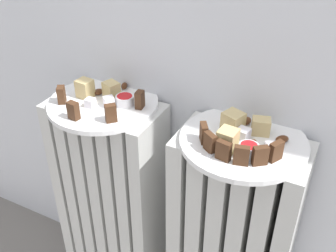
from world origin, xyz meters
TOP-DOWN VIEW (x-y plane):
  - radiator_left at (-0.18, 0.28)m, footprint 0.30×0.16m
  - radiator_right at (0.18, 0.28)m, footprint 0.30×0.16m
  - plate_left at (-0.18, 0.28)m, footprint 0.27×0.27m
  - plate_right at (0.18, 0.28)m, footprint 0.27×0.27m
  - dark_cake_slice_left_0 at (-0.26, 0.23)m, footprint 0.03×0.03m
  - dark_cake_slice_left_1 at (-0.19, 0.18)m, footprint 0.03×0.02m
  - dark_cake_slice_left_2 at (-0.11, 0.21)m, footprint 0.03×0.03m
  - dark_cake_slice_left_3 at (-0.08, 0.29)m, footprint 0.02×0.03m
  - marble_cake_slice_left_0 at (-0.23, 0.28)m, footprint 0.04×0.04m
  - marble_cake_slice_left_1 at (-0.17, 0.31)m, footprint 0.05×0.04m
  - turkish_delight_left_0 at (-0.15, 0.27)m, footprint 0.03×0.03m
  - turkish_delight_left_1 at (-0.19, 0.24)m, footprint 0.02×0.02m
  - medjool_date_left_0 at (-0.21, 0.30)m, footprint 0.03×0.03m
  - medjool_date_left_1 at (-0.17, 0.36)m, footprint 0.02×0.03m
  - jam_bowl_left at (-0.12, 0.29)m, footprint 0.04×0.04m
  - dark_cake_slice_right_0 at (0.11, 0.23)m, footprint 0.03×0.03m
  - dark_cake_slice_right_1 at (0.13, 0.21)m, footprint 0.03×0.03m
  - dark_cake_slice_right_2 at (0.16, 0.20)m, footprint 0.03×0.02m
  - dark_cake_slice_right_3 at (0.20, 0.20)m, footprint 0.03×0.02m
  - dark_cake_slice_right_4 at (0.23, 0.21)m, footprint 0.03×0.03m
  - dark_cake_slice_right_5 at (0.26, 0.24)m, footprint 0.03×0.03m
  - marble_cake_slice_right_0 at (0.15, 0.30)m, footprint 0.05×0.05m
  - marble_cake_slice_right_1 at (0.20, 0.32)m, footprint 0.05×0.04m
  - marble_cake_slice_right_2 at (0.16, 0.23)m, footprint 0.04×0.04m
  - turkish_delight_right_0 at (0.24, 0.27)m, footprint 0.03×0.03m
  - turkish_delight_right_1 at (0.18, 0.28)m, footprint 0.03×0.03m
  - medjool_date_right_0 at (0.20, 0.26)m, footprint 0.02×0.03m
  - medjool_date_right_1 at (0.17, 0.34)m, footprint 0.02×0.03m
  - medjool_date_right_2 at (0.25, 0.31)m, footprint 0.03×0.03m
  - jam_bowl_right at (0.21, 0.23)m, footprint 0.04×0.04m
  - fork at (0.15, 0.24)m, footprint 0.04×0.10m

SIDE VIEW (x-z plane):
  - radiator_left at x=-0.18m, z-range 0.00..0.65m
  - radiator_right at x=0.18m, z-range 0.00..0.65m
  - plate_left at x=-0.18m, z-range 0.66..0.67m
  - plate_right at x=0.18m, z-range 0.66..0.67m
  - fork at x=0.15m, z-range 0.67..0.67m
  - medjool_date_right_2 at x=0.25m, z-range 0.67..0.69m
  - medjool_date_left_0 at x=-0.21m, z-range 0.67..0.69m
  - medjool_date_right_0 at x=0.20m, z-range 0.67..0.69m
  - medjool_date_right_1 at x=0.17m, z-range 0.67..0.69m
  - medjool_date_left_1 at x=-0.17m, z-range 0.67..0.69m
  - turkish_delight_right_0 at x=0.24m, z-range 0.67..0.69m
  - turkish_delight_left_1 at x=-0.19m, z-range 0.67..0.69m
  - turkish_delight_left_0 at x=-0.15m, z-range 0.67..0.69m
  - turkish_delight_right_1 at x=0.18m, z-range 0.67..0.70m
  - jam_bowl_left at x=-0.12m, z-range 0.67..0.70m
  - jam_bowl_right at x=0.21m, z-range 0.67..0.70m
  - marble_cake_slice_right_1 at x=0.20m, z-range 0.67..0.71m
  - marble_cake_slice_left_1 at x=-0.17m, z-range 0.67..0.71m
  - dark_cake_slice_right_0 at x=0.11m, z-range 0.67..0.71m
  - dark_cake_slice_right_1 at x=0.13m, z-range 0.67..0.71m
  - dark_cake_slice_right_2 at x=0.16m, z-range 0.67..0.71m
  - dark_cake_slice_right_3 at x=0.20m, z-range 0.67..0.71m
  - dark_cake_slice_right_4 at x=0.23m, z-range 0.67..0.71m
  - dark_cake_slice_right_5 at x=0.26m, z-range 0.67..0.71m
  - dark_cake_slice_left_0 at x=-0.26m, z-range 0.67..0.71m
  - dark_cake_slice_left_1 at x=-0.19m, z-range 0.67..0.71m
  - dark_cake_slice_left_2 at x=-0.11m, z-range 0.67..0.71m
  - dark_cake_slice_left_3 at x=-0.08m, z-range 0.67..0.71m
  - marble_cake_slice_left_0 at x=-0.23m, z-range 0.67..0.72m
  - marble_cake_slice_right_0 at x=0.15m, z-range 0.67..0.72m
  - marble_cake_slice_right_2 at x=0.16m, z-range 0.67..0.72m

